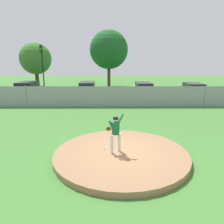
# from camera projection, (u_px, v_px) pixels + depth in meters

# --- Properties ---
(ground_plane) EXTENTS (80.00, 80.00, 0.00)m
(ground_plane) POSITION_uv_depth(u_px,v_px,m) (117.00, 119.00, 14.90)
(ground_plane) COLOR #427A33
(asphalt_strip) EXTENTS (44.00, 7.00, 0.01)m
(asphalt_strip) POSITION_uv_depth(u_px,v_px,m) (115.00, 98.00, 23.15)
(asphalt_strip) COLOR #2B2B2D
(asphalt_strip) RESTS_ON ground_plane
(pitchers_mound) EXTENTS (5.68, 5.68, 0.23)m
(pitchers_mound) POSITION_uv_depth(u_px,v_px,m) (121.00, 154.00, 9.05)
(pitchers_mound) COLOR #99704C
(pitchers_mound) RESTS_ON ground_plane
(pitcher_youth) EXTENTS (0.76, 0.34, 1.67)m
(pitcher_youth) POSITION_uv_depth(u_px,v_px,m) (115.00, 131.00, 8.77)
(pitcher_youth) COLOR silver
(pitcher_youth) RESTS_ON pitchers_mound
(baseball) EXTENTS (0.07, 0.07, 0.07)m
(baseball) POSITION_uv_depth(u_px,v_px,m) (104.00, 149.00, 9.27)
(baseball) COLOR white
(baseball) RESTS_ON pitchers_mound
(chainlink_fence) EXTENTS (39.05, 0.07, 1.89)m
(chainlink_fence) POSITION_uv_depth(u_px,v_px,m) (116.00, 96.00, 18.57)
(chainlink_fence) COLOR gray
(chainlink_fence) RESTS_ON ground_plane
(parked_car_navy) EXTENTS (2.16, 4.76, 1.68)m
(parked_car_navy) POSITION_uv_depth(u_px,v_px,m) (28.00, 90.00, 23.17)
(parked_car_navy) COLOR #161E4C
(parked_car_navy) RESTS_ON ground_plane
(parked_car_burgundy) EXTENTS (1.91, 4.63, 1.62)m
(parked_car_burgundy) POSITION_uv_depth(u_px,v_px,m) (193.00, 91.00, 22.56)
(parked_car_burgundy) COLOR maroon
(parked_car_burgundy) RESTS_ON ground_plane
(parked_car_champagne) EXTENTS (1.82, 4.60, 1.67)m
(parked_car_champagne) POSITION_uv_depth(u_px,v_px,m) (87.00, 90.00, 23.21)
(parked_car_champagne) COLOR tan
(parked_car_champagne) RESTS_ON ground_plane
(parked_car_white) EXTENTS (1.88, 4.48, 1.66)m
(parked_car_white) POSITION_uv_depth(u_px,v_px,m) (144.00, 90.00, 22.86)
(parked_car_white) COLOR silver
(parked_car_white) RESTS_ON ground_plane
(traffic_cone_orange) EXTENTS (0.40, 0.40, 0.55)m
(traffic_cone_orange) POSITION_uv_depth(u_px,v_px,m) (109.00, 93.00, 24.74)
(traffic_cone_orange) COLOR orange
(traffic_cone_orange) RESTS_ON asphalt_strip
(traffic_light_near) EXTENTS (0.28, 0.46, 5.73)m
(traffic_light_near) POSITION_uv_depth(u_px,v_px,m) (42.00, 61.00, 26.05)
(traffic_light_near) COLOR black
(traffic_light_near) RESTS_ON ground_plane
(tree_bushy_near) EXTENTS (4.28, 4.28, 6.29)m
(tree_bushy_near) POSITION_uv_depth(u_px,v_px,m) (35.00, 59.00, 29.11)
(tree_bushy_near) COLOR #4C331E
(tree_bushy_near) RESTS_ON ground_plane
(tree_broad_right) EXTENTS (5.66, 5.66, 8.26)m
(tree_broad_right) POSITION_uv_depth(u_px,v_px,m) (109.00, 50.00, 31.43)
(tree_broad_right) COLOR #4C331E
(tree_broad_right) RESTS_ON ground_plane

